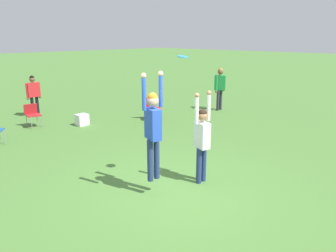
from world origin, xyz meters
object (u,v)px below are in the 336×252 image
camping_chair_1 (32,113)px  cooler_box (82,120)px  camping_chair_3 (152,106)px  person_spectator_near (220,85)px  person_defending (202,136)px  person_jumping (153,124)px  person_spectator_far (33,92)px  frisbee (183,57)px

camping_chair_1 → cooler_box: 1.72m
camping_chair_1 → cooler_box: size_ratio=1.96×
camping_chair_3 → person_spectator_near: 3.35m
camping_chair_1 → person_defending: bearing=105.7°
person_jumping → cooler_box: 6.14m
cooler_box → camping_chair_1: bearing=139.8°
camping_chair_1 → person_spectator_far: bearing=-105.9°
person_defending → cooler_box: person_defending is taller
camping_chair_3 → cooler_box: (-2.33, 1.24, -0.32)m
frisbee → cooler_box: (1.16, 5.79, -2.52)m
person_spectator_near → person_spectator_far: 7.63m
person_defending → cooler_box: (0.82, 6.06, -0.86)m
person_jumping → person_spectator_far: (1.38, 8.23, -0.49)m
person_defending → person_spectator_near: size_ratio=1.11×
frisbee → person_spectator_far: 8.53m
person_jumping → person_defending: bearing=-90.0°
person_defending → person_spectator_near: bearing=140.6°
person_defending → person_jumping: bearing=-90.0°
frisbee → camping_chair_1: bearing=91.1°
person_jumping → person_spectator_far: 8.36m
person_spectator_near → person_spectator_far: (-6.03, 4.68, -0.13)m
person_spectator_near → camping_chair_1: bearing=-144.1°
person_jumping → person_defending: 1.22m
frisbee → cooler_box: 6.42m
person_jumping → person_defending: person_jumping is taller
person_spectator_far → person_jumping: bearing=-93.9°
frisbee → person_spectator_near: 7.76m
person_jumping → frisbee: frisbee is taller
person_jumping → frisbee: (0.75, -0.10, 1.26)m
person_defending → camping_chair_3: bearing=165.7°
camping_chair_1 → camping_chair_3: size_ratio=0.95×
cooler_box → person_jumping: bearing=-108.5°
frisbee → person_jumping: bearing=172.5°
cooler_box → person_defending: bearing=-97.7°
person_jumping → person_spectator_near: 8.22m
camping_chair_3 → person_spectator_far: size_ratio=0.52×
frisbee → camping_chair_3: bearing=52.5°
frisbee → camping_chair_3: frisbee is taller
person_jumping → person_spectator_near: (7.40, 3.55, -0.35)m
camping_chair_3 → person_spectator_near: person_spectator_near is taller
person_spectator_far → cooler_box: person_spectator_far is taller
person_jumping → camping_chair_3: size_ratio=2.54×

